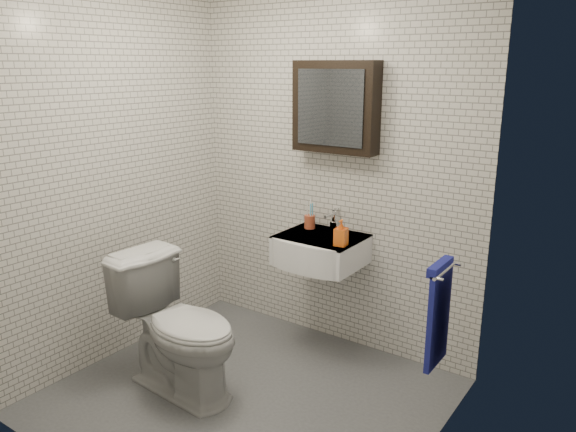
% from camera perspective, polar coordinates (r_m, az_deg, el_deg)
% --- Properties ---
extents(ground, '(2.20, 2.00, 0.01)m').
position_cam_1_polar(ground, '(3.63, -4.32, -17.77)').
color(ground, '#4D5055').
rests_on(ground, ground).
extents(room_shell, '(2.22, 2.02, 2.51)m').
position_cam_1_polar(room_shell, '(3.09, -4.86, 5.62)').
color(room_shell, silver).
rests_on(room_shell, ground).
extents(washbasin, '(0.55, 0.50, 0.20)m').
position_cam_1_polar(washbasin, '(3.81, 3.05, -3.49)').
color(washbasin, white).
rests_on(washbasin, room_shell).
extents(faucet, '(0.06, 0.20, 0.15)m').
position_cam_1_polar(faucet, '(3.93, 4.61, -0.50)').
color(faucet, silver).
rests_on(faucet, washbasin).
extents(mirror_cabinet, '(0.60, 0.15, 0.60)m').
position_cam_1_polar(mirror_cabinet, '(3.79, 4.84, 10.96)').
color(mirror_cabinet, black).
rests_on(mirror_cabinet, room_shell).
extents(towel_rail, '(0.09, 0.30, 0.58)m').
position_cam_1_polar(towel_rail, '(3.10, 15.07, -9.22)').
color(towel_rail, silver).
rests_on(towel_rail, room_shell).
extents(toothbrush_cup, '(0.09, 0.09, 0.21)m').
position_cam_1_polar(toothbrush_cup, '(3.97, 2.22, -0.51)').
color(toothbrush_cup, '#A64429').
rests_on(toothbrush_cup, washbasin).
extents(soap_bottle, '(0.09, 0.09, 0.17)m').
position_cam_1_polar(soap_bottle, '(3.60, 5.42, -1.71)').
color(soap_bottle, orange).
rests_on(soap_bottle, washbasin).
extents(toilet, '(0.87, 0.53, 0.85)m').
position_cam_1_polar(toilet, '(3.55, -10.95, -11.00)').
color(toilet, silver).
rests_on(toilet, ground).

